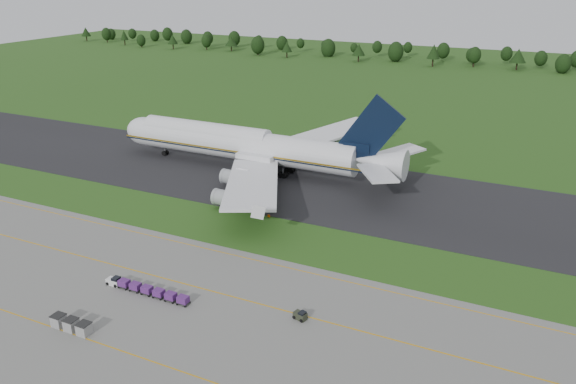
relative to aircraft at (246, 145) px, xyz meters
The scene contains 10 objects.
ground 38.54m from the aircraft, 58.26° to the right, with size 600.00×600.00×0.00m, color #244B16.
apron 69.57m from the aircraft, 73.22° to the right, with size 300.00×52.00×0.06m, color slate.
taxiway 21.42m from the aircraft, 12.22° to the right, with size 300.00×40.00×0.08m, color black.
apron_markings 62.91m from the aircraft, 71.37° to the right, with size 300.00×30.20×0.01m.
tree_line 190.87m from the aircraft, 80.71° to the left, with size 522.72×21.77×11.82m.
aircraft is the anchor object (origin of this frame).
baggage_train 61.46m from the aircraft, 76.00° to the right, with size 15.68×1.42×1.37m.
utility_cart 68.32m from the aircraft, 54.32° to the right, with size 2.15×1.60×1.06m.
uld_row 72.70m from the aircraft, 80.93° to the right, with size 6.59×1.79×1.77m.
edge_markers 29.20m from the aircraft, 60.41° to the right, with size 10.24×0.30×0.60m.
Camera 1 is at (47.76, -86.62, 47.80)m, focal length 35.00 mm.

